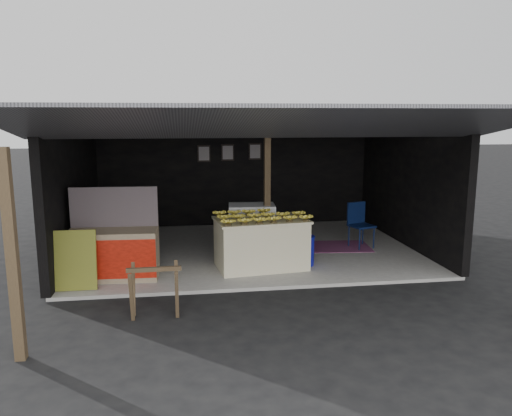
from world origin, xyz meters
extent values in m
plane|color=black|center=(0.00, 0.00, 0.00)|extent=(80.00, 80.00, 0.00)
cube|color=gray|center=(0.00, 2.50, 0.03)|extent=(7.00, 5.00, 0.06)
cube|color=black|center=(0.00, 5.00, 1.51)|extent=(7.00, 0.15, 2.90)
cube|color=black|center=(-3.50, 2.50, 1.51)|extent=(0.15, 5.00, 2.90)
cube|color=black|center=(3.50, 2.50, 1.51)|extent=(0.15, 5.00, 2.90)
cube|color=#232326|center=(0.00, 2.50, 2.96)|extent=(7.20, 5.20, 0.12)
cube|color=#232326|center=(0.00, -0.95, 2.73)|extent=(7.40, 2.47, 0.48)
cube|color=#4E3D27|center=(0.30, 1.90, 1.49)|extent=(0.12, 0.12, 2.85)
cube|color=#4E3D27|center=(-3.30, -1.90, 1.25)|extent=(0.12, 0.12, 2.50)
cube|color=beige|center=(0.05, 1.11, 0.50)|extent=(1.70, 1.14, 0.87)
cube|color=beige|center=(0.05, 1.11, 0.96)|extent=(1.77, 1.21, 0.04)
cube|color=white|center=(0.01, 2.04, 0.57)|extent=(0.97, 0.69, 1.02)
cube|color=navy|center=(0.01, 1.72, 0.62)|extent=(0.72, 0.08, 0.31)
cube|color=#B21414|center=(0.01, 1.72, 0.26)|extent=(0.46, 0.06, 0.10)
cube|color=#998466|center=(-2.57, 0.87, 0.49)|extent=(1.54, 0.73, 0.85)
cube|color=red|center=(-2.57, 0.52, 0.49)|extent=(1.51, 0.09, 0.66)
cube|color=white|center=(-2.57, 0.51, 0.49)|extent=(0.51, 0.03, 0.17)
cube|color=#181B48|center=(-2.57, 1.15, 1.27)|extent=(1.51, 0.12, 0.71)
cube|color=black|center=(-3.09, 0.35, 0.55)|extent=(0.65, 0.19, 0.97)
cube|color=#4E3D27|center=(-2.09, -1.06, 0.38)|extent=(0.05, 0.29, 0.75)
cube|color=#4E3D27|center=(-1.48, -1.05, 0.38)|extent=(0.05, 0.29, 0.75)
cube|color=#4E3D27|center=(-2.10, -0.69, 0.38)|extent=(0.05, 0.29, 0.75)
cube|color=#4E3D27|center=(-1.48, -0.68, 0.38)|extent=(0.05, 0.29, 0.75)
cube|color=#4E3D27|center=(-1.79, -0.87, 0.72)|extent=(0.77, 0.07, 0.06)
cylinder|color=#0D1197|center=(0.89, 1.14, 0.33)|extent=(0.36, 0.36, 0.53)
cylinder|color=#0A163A|center=(2.28, 1.96, 0.30)|extent=(0.03, 0.03, 0.47)
cylinder|color=#0A163A|center=(2.63, 2.07, 0.30)|extent=(0.03, 0.03, 0.47)
cylinder|color=#0A163A|center=(2.16, 2.32, 0.30)|extent=(0.03, 0.03, 0.47)
cylinder|color=#0A163A|center=(2.52, 2.43, 0.30)|extent=(0.03, 0.03, 0.47)
cube|color=#0A163A|center=(2.40, 2.20, 0.53)|extent=(0.57, 0.57, 0.04)
cube|color=#0A163A|center=(2.34, 2.39, 0.78)|extent=(0.44, 0.17, 0.49)
cube|color=#691751|center=(1.85, 2.34, 0.07)|extent=(1.59, 1.14, 0.01)
cube|color=black|center=(-0.80, 4.90, 1.91)|extent=(0.32, 0.03, 0.42)
cube|color=#4C4C59|center=(-0.80, 4.88, 1.91)|extent=(0.26, 0.02, 0.34)
cube|color=black|center=(-0.20, 4.90, 1.93)|extent=(0.32, 0.03, 0.42)
cube|color=#4C4C59|center=(-0.20, 4.88, 1.93)|extent=(0.26, 0.02, 0.34)
cube|color=black|center=(0.50, 4.90, 1.95)|extent=(0.32, 0.03, 0.42)
cube|color=#4C4C59|center=(0.50, 4.88, 1.95)|extent=(0.26, 0.02, 0.34)
camera|label=1|loc=(-1.36, -7.73, 2.83)|focal=35.00mm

